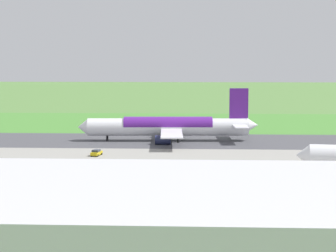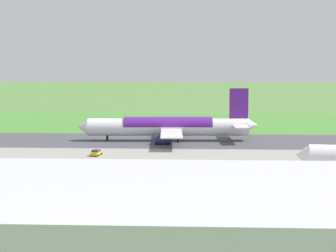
{
  "view_description": "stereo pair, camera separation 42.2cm",
  "coord_description": "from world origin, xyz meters",
  "px_view_note": "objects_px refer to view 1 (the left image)",
  "views": [
    {
      "loc": [
        -0.43,
        179.5,
        25.55
      ],
      "look_at": [
        7.92,
        0.0,
        4.5
      ],
      "focal_mm": 64.72,
      "sensor_mm": 36.0,
      "label": 1
    },
    {
      "loc": [
        -0.85,
        179.48,
        25.55
      ],
      "look_at": [
        7.92,
        0.0,
        4.5
      ],
      "focal_mm": 64.72,
      "sensor_mm": 36.0,
      "label": 2
    }
  ],
  "objects_px": {
    "airliner_main": "(169,126)",
    "service_car_followme": "(96,153)",
    "terminal_building": "(116,251)",
    "no_stopping_sign": "(247,120)",
    "traffic_cone_orange": "(238,125)"
  },
  "relations": [
    {
      "from": "service_car_followme",
      "to": "terminal_building",
      "type": "bearing_deg",
      "value": 100.54
    },
    {
      "from": "service_car_followme",
      "to": "no_stopping_sign",
      "type": "relative_size",
      "value": 1.61
    },
    {
      "from": "service_car_followme",
      "to": "traffic_cone_orange",
      "type": "relative_size",
      "value": 8.13
    },
    {
      "from": "airliner_main",
      "to": "service_car_followme",
      "type": "distance_m",
      "value": 33.09
    },
    {
      "from": "terminal_building",
      "to": "traffic_cone_orange",
      "type": "relative_size",
      "value": 279.67
    },
    {
      "from": "airliner_main",
      "to": "traffic_cone_orange",
      "type": "relative_size",
      "value": 98.38
    },
    {
      "from": "no_stopping_sign",
      "to": "traffic_cone_orange",
      "type": "relative_size",
      "value": 5.07
    },
    {
      "from": "terminal_building",
      "to": "traffic_cone_orange",
      "type": "xyz_separation_m",
      "value": [
        -23.19,
        -165.31,
        -6.6
      ]
    },
    {
      "from": "traffic_cone_orange",
      "to": "no_stopping_sign",
      "type": "bearing_deg",
      "value": -129.06
    },
    {
      "from": "terminal_building",
      "to": "service_car_followme",
      "type": "xyz_separation_m",
      "value": [
        17.79,
        -95.56,
        -6.03
      ]
    },
    {
      "from": "service_car_followme",
      "to": "traffic_cone_orange",
      "type": "bearing_deg",
      "value": -120.43
    },
    {
      "from": "airliner_main",
      "to": "no_stopping_sign",
      "type": "bearing_deg",
      "value": -120.39
    },
    {
      "from": "terminal_building",
      "to": "no_stopping_sign",
      "type": "relative_size",
      "value": 55.22
    },
    {
      "from": "airliner_main",
      "to": "terminal_building",
      "type": "bearing_deg",
      "value": 90.18
    },
    {
      "from": "airliner_main",
      "to": "service_car_followme",
      "type": "relative_size",
      "value": 12.1
    }
  ]
}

